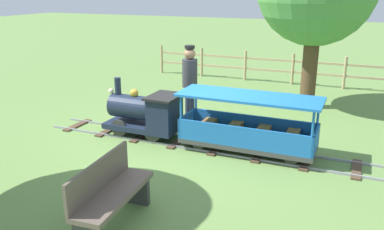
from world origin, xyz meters
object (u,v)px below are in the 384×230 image
(conductor_person, at_px, (190,79))
(park_bench, at_px, (110,194))
(passenger_car, at_px, (248,130))
(locomotive, at_px, (146,113))

(conductor_person, bearing_deg, park_bench, -170.53)
(passenger_car, relative_size, conductor_person, 1.45)
(passenger_car, relative_size, park_bench, 1.77)
(passenger_car, distance_m, park_bench, 2.89)
(locomotive, relative_size, park_bench, 1.09)
(passenger_car, bearing_deg, conductor_person, 56.55)
(locomotive, distance_m, conductor_person, 1.18)
(passenger_car, bearing_deg, park_bench, 162.76)
(conductor_person, distance_m, park_bench, 3.83)
(locomotive, relative_size, conductor_person, 0.89)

